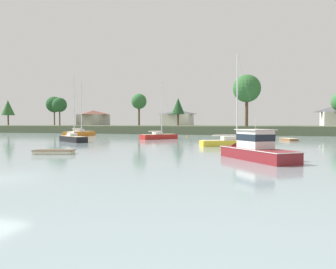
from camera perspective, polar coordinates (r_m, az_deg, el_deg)
The scene contains 17 objects.
far_shore_bank at distance 101.22m, azimuth 10.94°, elevation 1.07°, with size 211.09×56.96×2.11m, color #4C563D.
dinghy_cream at distance 28.66m, azimuth -20.77°, elevation -3.24°, with size 3.76×2.37×0.51m.
sailboat_red at distance 53.18m, azimuth -1.71°, elevation -0.62°, with size 5.59×6.70×11.08m.
sailboat_black at distance 47.37m, azimuth -17.56°, elevation -1.04°, with size 6.80×5.29×10.58m.
sailboat_yellow at distance 37.67m, azimuth 11.99°, elevation -1.75°, with size 7.85×5.27×11.73m.
dinghy_wood at distance 52.03m, azimuth 21.88°, elevation -0.93°, with size 2.91×3.97×0.53m.
cruiser_maroon at distance 24.06m, azimuth 15.43°, elevation -3.22°, with size 6.55×7.54×3.90m.
sailboat_orange at distance 69.99m, azimuth -16.37°, elevation -0.03°, with size 2.95×9.03×12.98m.
mooring_buoy_orange at distance 62.85m, azimuth 3.70°, elevation -0.37°, with size 0.35×0.35×0.41m.
shore_tree_center_right at distance 131.96m, azimuth -20.74°, elevation 5.33°, with size 6.51×6.51×11.74m.
shore_tree_inland_b at distance 104.73m, azimuth -5.52°, elevation 6.23°, with size 5.28×5.28×10.99m.
shore_tree_left at distance 76.36m, azimuth 14.70°, elevation 8.38°, with size 6.69×6.69×12.54m.
shore_tree_inland_c at distance 137.99m, azimuth -28.04°, elevation 4.51°, with size 4.99×4.99×10.20m.
shore_tree_left_mid at distance 103.75m, azimuth -19.85°, elevation 5.30°, with size 4.66×4.66×9.06m.
shore_tree_right at distance 98.87m, azimuth 1.92°, elevation 5.36°, with size 4.25×4.25×9.00m.
cottage_hillside at distance 118.14m, azimuth 1.79°, elevation 3.23°, with size 11.82×10.47×5.92m.
cottage_eastern at distance 127.49m, azimuth -13.95°, elevation 3.13°, with size 10.84×10.36×6.11m.
Camera 1 is at (12.62, -11.29, 2.70)m, focal length 32.19 mm.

